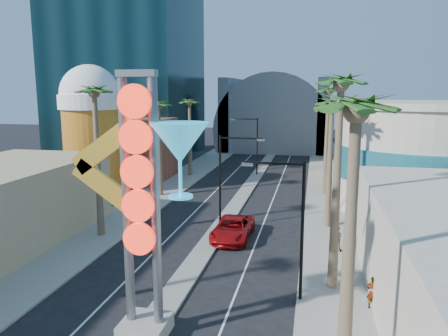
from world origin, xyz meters
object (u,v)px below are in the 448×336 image
Objects in this scene: neon_sign at (157,189)px; pedestrian_a at (373,293)px; red_pickup at (233,229)px; pedestrian_b at (336,239)px.

neon_sign is 12.85m from pedestrian_a.
pedestrian_b reaches higher than red_pickup.
pedestrian_b is (7.91, -1.46, 0.23)m from red_pickup.
red_pickup is at bearing -14.00° from pedestrian_b.
neon_sign is 6.92× the size of pedestrian_a.
neon_sign reaches higher than pedestrian_b.
neon_sign is at bearing -92.33° from red_pickup.
neon_sign is 15.95m from red_pickup.
neon_sign is at bearing 33.51° from pedestrian_a.
neon_sign is at bearing 53.00° from pedestrian_b.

